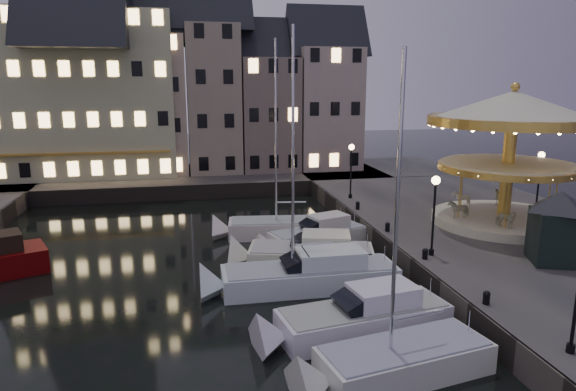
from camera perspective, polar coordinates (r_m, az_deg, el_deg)
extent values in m
plane|color=black|center=(25.09, 1.36, -11.22)|extent=(160.00, 160.00, 0.00)
cube|color=#474442|center=(35.49, 21.78, -3.81)|extent=(16.00, 56.00, 1.30)
cube|color=#474442|center=(51.36, -14.37, 1.58)|extent=(44.00, 12.00, 1.30)
cube|color=#47423A|center=(31.91, 9.59, -4.86)|extent=(0.15, 44.00, 1.30)
cube|color=#47423A|center=(45.40, -12.22, 0.27)|extent=(48.00, 0.15, 1.30)
cylinder|color=black|center=(20.13, 28.89, -14.64)|extent=(0.28, 0.28, 0.30)
cylinder|color=black|center=(27.80, 15.63, -6.08)|extent=(0.28, 0.28, 0.30)
cylinder|color=black|center=(27.31, 15.85, -2.59)|extent=(0.12, 0.12, 3.80)
sphere|color=#FFD18C|center=(26.86, 16.11, 1.63)|extent=(0.44, 0.44, 0.44)
cylinder|color=black|center=(39.83, 6.93, -0.07)|extent=(0.28, 0.28, 0.30)
cylinder|color=black|center=(39.49, 7.00, 2.41)|extent=(0.12, 0.12, 3.80)
sphere|color=#FFD18C|center=(39.18, 7.08, 5.36)|extent=(0.44, 0.44, 0.44)
cylinder|color=black|center=(39.42, 25.81, -1.39)|extent=(0.28, 0.28, 0.30)
cylinder|color=black|center=(39.08, 26.06, 1.10)|extent=(0.12, 0.12, 3.80)
sphere|color=#FFD18C|center=(38.76, 26.35, 4.07)|extent=(0.44, 0.44, 0.44)
cylinder|color=black|center=(22.65, 21.17, -10.70)|extent=(0.28, 0.28, 0.40)
sphere|color=black|center=(22.57, 21.21, -10.19)|extent=(0.30, 0.30, 0.30)
cylinder|color=black|center=(27.10, 14.98, -6.41)|extent=(0.28, 0.28, 0.40)
sphere|color=black|center=(27.03, 15.00, -5.97)|extent=(0.30, 0.30, 0.30)
cylinder|color=black|center=(31.44, 10.99, -3.57)|extent=(0.28, 0.28, 0.40)
sphere|color=black|center=(31.38, 11.01, -3.18)|extent=(0.30, 0.30, 0.30)
cylinder|color=black|center=(36.41, 7.74, -1.22)|extent=(0.28, 0.28, 0.40)
sphere|color=black|center=(36.35, 7.75, -0.88)|extent=(0.30, 0.30, 0.30)
cube|color=gray|center=(54.44, -26.91, 7.76)|extent=(5.00, 8.00, 11.00)
cube|color=slate|center=(53.23, -21.25, 8.72)|extent=(5.60, 8.00, 12.00)
cube|color=tan|center=(52.52, -14.69, 9.67)|extent=(6.20, 8.00, 13.00)
cube|color=gray|center=(52.49, -8.35, 10.49)|extent=(5.00, 8.00, 14.00)
cube|color=#78695F|center=(53.14, -2.35, 9.01)|extent=(5.60, 8.00, 11.00)
cube|color=#A9998B|center=(54.38, 4.05, 9.60)|extent=(6.20, 8.00, 12.00)
cube|color=#BEC496|center=(53.16, -21.32, 10.34)|extent=(16.00, 9.00, 15.00)
cube|color=silver|center=(19.39, 12.80, -17.70)|extent=(6.45, 3.43, 1.30)
cube|color=gray|center=(19.06, 12.90, -15.96)|extent=(6.11, 3.19, 0.10)
cylinder|color=silver|center=(16.85, 12.08, -0.30)|extent=(0.14, 0.14, 10.71)
cube|color=silver|center=(21.90, 8.40, -13.78)|extent=(7.36, 3.43, 1.30)
cube|color=gray|center=(21.61, 8.46, -12.19)|extent=(6.98, 3.19, 0.10)
cube|color=silver|center=(21.83, 10.49, -10.77)|extent=(2.93, 2.17, 0.80)
cube|color=black|center=(21.23, 7.12, -11.65)|extent=(1.44, 1.82, 0.95)
cube|color=silver|center=(25.95, 2.43, -9.32)|extent=(8.70, 2.63, 1.30)
cube|color=gray|center=(25.71, 2.44, -7.93)|extent=(8.27, 2.42, 0.10)
cube|color=silver|center=(25.81, 4.72, -6.86)|extent=(3.31, 1.95, 0.80)
cube|color=black|center=(25.45, 0.91, -7.34)|extent=(1.43, 1.80, 1.05)
cylinder|color=silver|center=(24.10, 0.55, 5.00)|extent=(0.14, 0.14, 11.69)
cube|color=beige|center=(28.80, 2.56, -7.05)|extent=(7.29, 4.31, 1.30)
cube|color=#939595|center=(28.58, 2.58, -5.79)|extent=(6.91, 4.02, 0.10)
cube|color=beige|center=(28.44, 4.24, -4.99)|extent=(3.02, 2.57, 0.80)
cube|color=black|center=(28.49, 1.48, -5.14)|extent=(1.60, 2.08, 0.93)
cube|color=silver|center=(32.21, 3.38, -4.91)|extent=(6.51, 3.88, 1.30)
cube|color=gray|center=(32.01, 3.39, -3.76)|extent=(6.17, 3.63, 0.10)
cube|color=silver|center=(32.29, 4.51, -2.84)|extent=(2.71, 2.20, 0.80)
cube|color=black|center=(31.67, 2.65, -3.32)|extent=(1.47, 1.70, 0.89)
cube|color=silver|center=(34.26, 0.00, -3.80)|extent=(8.04, 3.26, 1.30)
cube|color=gray|center=(34.08, 0.00, -2.72)|extent=(7.63, 3.03, 0.10)
cylinder|color=silver|center=(33.03, -1.36, 6.06)|extent=(0.14, 0.14, 10.53)
cylinder|color=beige|center=(35.17, 22.76, -2.48)|extent=(8.71, 8.71, 0.54)
cylinder|color=gold|center=(34.47, 23.27, 3.39)|extent=(0.76, 0.76, 6.75)
cylinder|color=beige|center=(34.48, 23.26, 3.21)|extent=(8.06, 8.06, 0.20)
cylinder|color=gold|center=(34.51, 23.23, 2.89)|extent=(8.36, 8.36, 0.38)
cone|color=beige|center=(34.14, 23.78, 9.16)|extent=(10.02, 10.02, 1.74)
cylinder|color=gold|center=(34.19, 23.64, 7.62)|extent=(10.02, 10.02, 0.54)
sphere|color=gold|center=(34.11, 23.95, 10.98)|extent=(0.54, 0.54, 0.54)
imported|color=beige|center=(37.37, 25.81, -0.63)|extent=(1.82, 1.31, 1.09)
cube|color=black|center=(28.61, 27.63, -4.09)|extent=(2.83, 2.83, 2.64)
pyramid|color=black|center=(28.09, 28.11, 0.44)|extent=(3.53, 3.53, 0.99)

